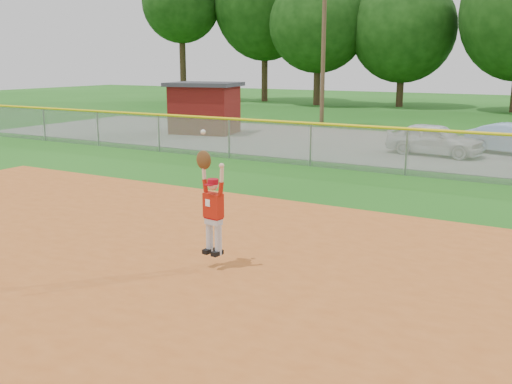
# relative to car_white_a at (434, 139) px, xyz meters

# --- Properties ---
(ground) EXTENTS (120.00, 120.00, 0.00)m
(ground) POSITION_rel_car_white_a_xyz_m (0.09, -14.45, -0.65)
(ground) COLOR #1C5914
(ground) RESTS_ON ground
(clay_infield) EXTENTS (24.00, 16.00, 0.04)m
(clay_infield) POSITION_rel_car_white_a_xyz_m (0.09, -17.45, -0.63)
(clay_infield) COLOR #B0571F
(clay_infield) RESTS_ON ground
(parking_strip) EXTENTS (44.00, 10.00, 0.03)m
(parking_strip) POSITION_rel_car_white_a_xyz_m (0.09, 1.55, -0.63)
(parking_strip) COLOR gray
(parking_strip) RESTS_ON ground
(car_white_a) EXTENTS (3.78, 1.90, 1.24)m
(car_white_a) POSITION_rel_car_white_a_xyz_m (0.00, 0.00, 0.00)
(car_white_a) COLOR white
(car_white_a) RESTS_ON parking_strip
(utility_shed) EXTENTS (3.86, 3.26, 2.56)m
(utility_shed) POSITION_rel_car_white_a_xyz_m (-11.69, 1.41, 0.66)
(utility_shed) COLOR #500E0B
(utility_shed) RESTS_ON ground
(outfield_fence) EXTENTS (40.06, 0.10, 1.55)m
(outfield_fence) POSITION_rel_car_white_a_xyz_m (0.09, -4.45, 0.23)
(outfield_fence) COLOR gray
(outfield_fence) RESTS_ON ground
(power_lines) EXTENTS (19.40, 0.24, 9.00)m
(power_lines) POSITION_rel_car_white_a_xyz_m (1.09, 7.55, 4.03)
(power_lines) COLOR #4C3823
(power_lines) RESTS_ON ground
(ballplayer) EXTENTS (0.60, 0.28, 2.17)m
(ballplayer) POSITION_rel_car_white_a_xyz_m (-0.60, -14.55, 0.54)
(ballplayer) COLOR silver
(ballplayer) RESTS_ON ground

